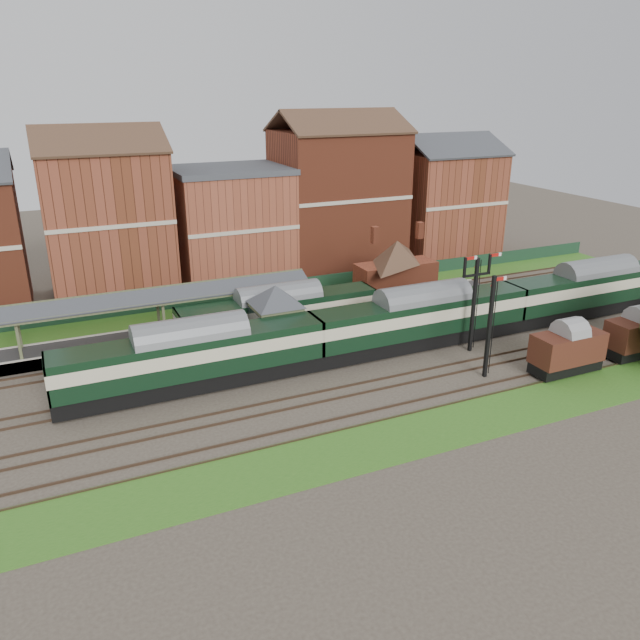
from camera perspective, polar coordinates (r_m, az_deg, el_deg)
name	(u,v)px	position (r m, az deg, el deg)	size (l,w,h in m)	color
ground	(327,364)	(49.74, 0.63, -4.03)	(160.00, 160.00, 0.00)	#473D33
grass_back	(261,303)	(63.55, -5.46, 1.53)	(90.00, 4.50, 0.06)	#2D6619
grass_front	(407,436)	(40.43, 7.92, -10.46)	(90.00, 5.00, 0.06)	#2D6619
fence	(254,291)	(65.13, -6.06, 2.65)	(90.00, 0.12, 1.50)	#193823
platform	(231,327)	(56.40, -8.18, -0.62)	(55.00, 3.40, 1.00)	#2D2D2D
signal_box	(276,319)	(50.23, -4.03, 0.11)	(5.40, 5.40, 6.00)	#6C7E5A
brick_hut	(363,327)	(54.02, 3.99, -0.64)	(3.20, 2.64, 2.94)	brown
station_building	(396,268)	(61.81, 6.96, 4.73)	(8.10, 8.10, 5.90)	brown
canopy	(159,292)	(53.84, -14.53, 2.49)	(26.00, 3.89, 4.08)	#525B38
semaphore_bracket	(475,298)	(52.04, 13.96, 1.96)	(3.60, 0.25, 8.18)	black
semaphore_siding	(490,326)	(47.72, 15.26, -0.49)	(1.23, 0.25, 8.00)	black
town_backdrop	(230,219)	(69.98, -8.24, 9.12)	(69.00, 10.00, 16.00)	brown
dmu_train	(422,317)	(52.75, 9.30, 0.23)	(58.25, 3.06, 4.47)	black
platform_railcar	(279,313)	(53.84, -3.79, 0.63)	(17.60, 2.77, 4.05)	black
goods_van_a	(567,349)	(51.08, 21.68, -2.52)	(5.61, 2.43, 3.41)	black
goods_van_b	(639,334)	(56.61, 27.14, -1.17)	(5.54, 2.40, 3.36)	black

